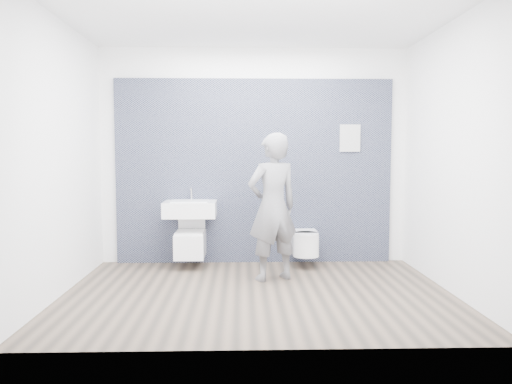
{
  "coord_description": "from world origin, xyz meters",
  "views": [
    {
      "loc": [
        -0.17,
        -5.06,
        1.45
      ],
      "look_at": [
        0.0,
        0.6,
        1.0
      ],
      "focal_mm": 35.0,
      "sensor_mm": 36.0,
      "label": 1
    }
  ],
  "objects_px": {
    "washbasin": "(190,209)",
    "toilet_square": "(190,243)",
    "visitor": "(273,207)",
    "toilet_rounded": "(305,243)"
  },
  "relations": [
    {
      "from": "washbasin",
      "to": "toilet_rounded",
      "type": "distance_m",
      "value": 1.52
    },
    {
      "from": "washbasin",
      "to": "visitor",
      "type": "relative_size",
      "value": 0.39
    },
    {
      "from": "visitor",
      "to": "toilet_rounded",
      "type": "bearing_deg",
      "value": -149.37
    },
    {
      "from": "toilet_square",
      "to": "visitor",
      "type": "distance_m",
      "value": 1.3
    },
    {
      "from": "toilet_rounded",
      "to": "visitor",
      "type": "distance_m",
      "value": 0.94
    },
    {
      "from": "toilet_square",
      "to": "visitor",
      "type": "bearing_deg",
      "value": -32.94
    },
    {
      "from": "toilet_square",
      "to": "toilet_rounded",
      "type": "relative_size",
      "value": 1.28
    },
    {
      "from": "washbasin",
      "to": "toilet_square",
      "type": "distance_m",
      "value": 0.43
    },
    {
      "from": "toilet_square",
      "to": "washbasin",
      "type": "bearing_deg",
      "value": 90.0
    },
    {
      "from": "washbasin",
      "to": "toilet_square",
      "type": "xyz_separation_m",
      "value": [
        0.0,
        -0.02,
        -0.43
      ]
    }
  ]
}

